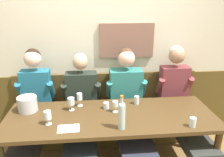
{
  "coord_description": "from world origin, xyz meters",
  "views": [
    {
      "loc": [
        -0.19,
        -1.98,
        1.94
      ],
      "look_at": [
        0.04,
        0.46,
        1.06
      ],
      "focal_mm": 36.17,
      "sensor_mm": 36.0,
      "label": 1
    }
  ],
  "objects_px": {
    "wine_bottle_amber_mid": "(122,114)",
    "water_tumbler_center": "(193,122)",
    "person_center_left_seat": "(129,107)",
    "person_right_seat": "(181,105)",
    "person_left_seat": "(32,111)",
    "wine_glass_mid_right": "(48,115)",
    "ice_bucket": "(28,104)",
    "wall_bench": "(107,121)",
    "water_tumbler_right": "(106,106)",
    "wine_glass_left_end": "(80,97)",
    "dining_table": "(111,121)",
    "water_tumbler_left": "(137,100)",
    "person_center_right_seat": "(81,114)",
    "wine_glass_center_rear": "(71,102)",
    "wine_glass_near_bucket": "(115,105)"
  },
  "relations": [
    {
      "from": "water_tumbler_right",
      "to": "water_tumbler_left",
      "type": "xyz_separation_m",
      "value": [
        0.37,
        0.09,
        0.01
      ]
    },
    {
      "from": "person_right_seat",
      "to": "wine_bottle_amber_mid",
      "type": "bearing_deg",
      "value": -145.28
    },
    {
      "from": "dining_table",
      "to": "wine_bottle_amber_mid",
      "type": "relative_size",
      "value": 6.5
    },
    {
      "from": "ice_bucket",
      "to": "water_tumbler_left",
      "type": "height_order",
      "value": "ice_bucket"
    },
    {
      "from": "wall_bench",
      "to": "person_right_seat",
      "type": "xyz_separation_m",
      "value": [
        0.92,
        -0.34,
        0.38
      ]
    },
    {
      "from": "person_center_left_seat",
      "to": "water_tumbler_left",
      "type": "height_order",
      "value": "person_center_left_seat"
    },
    {
      "from": "wine_glass_left_end",
      "to": "wine_glass_mid_right",
      "type": "distance_m",
      "value": 0.49
    },
    {
      "from": "ice_bucket",
      "to": "water_tumbler_center",
      "type": "height_order",
      "value": "ice_bucket"
    },
    {
      "from": "person_center_right_seat",
      "to": "water_tumbler_right",
      "type": "distance_m",
      "value": 0.36
    },
    {
      "from": "ice_bucket",
      "to": "water_tumbler_left",
      "type": "relative_size",
      "value": 2.17
    },
    {
      "from": "wine_bottle_amber_mid",
      "to": "person_right_seat",
      "type": "bearing_deg",
      "value": 34.72
    },
    {
      "from": "person_center_left_seat",
      "to": "water_tumbler_right",
      "type": "relative_size",
      "value": 17.72
    },
    {
      "from": "ice_bucket",
      "to": "water_tumbler_center",
      "type": "relative_size",
      "value": 2.2
    },
    {
      "from": "person_right_seat",
      "to": "water_tumbler_left",
      "type": "xyz_separation_m",
      "value": [
        -0.59,
        -0.07,
        0.12
      ]
    },
    {
      "from": "wine_bottle_amber_mid",
      "to": "person_center_left_seat",
      "type": "bearing_deg",
      "value": 73.39
    },
    {
      "from": "person_left_seat",
      "to": "water_tumbler_right",
      "type": "height_order",
      "value": "person_left_seat"
    },
    {
      "from": "person_center_right_seat",
      "to": "wine_glass_mid_right",
      "type": "height_order",
      "value": "person_center_right_seat"
    },
    {
      "from": "person_left_seat",
      "to": "wine_glass_center_rear",
      "type": "bearing_deg",
      "value": -17.74
    },
    {
      "from": "wine_bottle_amber_mid",
      "to": "water_tumbler_center",
      "type": "relative_size",
      "value": 3.59
    },
    {
      "from": "ice_bucket",
      "to": "wine_glass_mid_right",
      "type": "bearing_deg",
      "value": -48.66
    },
    {
      "from": "ice_bucket",
      "to": "wall_bench",
      "type": "bearing_deg",
      "value": 26.75
    },
    {
      "from": "wine_glass_left_end",
      "to": "water_tumbler_left",
      "type": "height_order",
      "value": "wine_glass_left_end"
    },
    {
      "from": "ice_bucket",
      "to": "water_tumbler_left",
      "type": "distance_m",
      "value": 1.25
    },
    {
      "from": "wall_bench",
      "to": "person_center_right_seat",
      "type": "height_order",
      "value": "person_center_right_seat"
    },
    {
      "from": "person_right_seat",
      "to": "wine_glass_left_end",
      "type": "bearing_deg",
      "value": -177.4
    },
    {
      "from": "person_left_seat",
      "to": "wine_glass_mid_right",
      "type": "distance_m",
      "value": 0.55
    },
    {
      "from": "wine_glass_near_bucket",
      "to": "wine_bottle_amber_mid",
      "type": "bearing_deg",
      "value": -85.93
    },
    {
      "from": "water_tumbler_center",
      "to": "person_right_seat",
      "type": "bearing_deg",
      "value": 77.05
    },
    {
      "from": "wall_bench",
      "to": "person_right_seat",
      "type": "relative_size",
      "value": 1.9
    },
    {
      "from": "dining_table",
      "to": "person_left_seat",
      "type": "height_order",
      "value": "person_left_seat"
    },
    {
      "from": "person_center_left_seat",
      "to": "person_right_seat",
      "type": "bearing_deg",
      "value": -1.15
    },
    {
      "from": "wall_bench",
      "to": "dining_table",
      "type": "bearing_deg",
      "value": -90.0
    },
    {
      "from": "wine_bottle_amber_mid",
      "to": "water_tumbler_right",
      "type": "xyz_separation_m",
      "value": [
        -0.12,
        0.43,
        -0.12
      ]
    },
    {
      "from": "person_right_seat",
      "to": "wall_bench",
      "type": "bearing_deg",
      "value": 160.01
    },
    {
      "from": "person_right_seat",
      "to": "water_tumbler_left",
      "type": "relative_size",
      "value": 13.74
    },
    {
      "from": "ice_bucket",
      "to": "wine_glass_mid_right",
      "type": "height_order",
      "value": "ice_bucket"
    },
    {
      "from": "person_center_left_seat",
      "to": "ice_bucket",
      "type": "height_order",
      "value": "person_center_left_seat"
    },
    {
      "from": "person_center_left_seat",
      "to": "water_tumbler_right",
      "type": "height_order",
      "value": "person_center_left_seat"
    },
    {
      "from": "person_right_seat",
      "to": "water_tumbler_left",
      "type": "height_order",
      "value": "person_right_seat"
    },
    {
      "from": "wine_glass_mid_right",
      "to": "water_tumbler_right",
      "type": "bearing_deg",
      "value": 25.2
    },
    {
      "from": "water_tumbler_right",
      "to": "wall_bench",
      "type": "bearing_deg",
      "value": 85.46
    },
    {
      "from": "person_center_left_seat",
      "to": "water_tumbler_center",
      "type": "height_order",
      "value": "person_center_left_seat"
    },
    {
      "from": "ice_bucket",
      "to": "water_tumbler_right",
      "type": "distance_m",
      "value": 0.88
    },
    {
      "from": "wine_bottle_amber_mid",
      "to": "wine_glass_mid_right",
      "type": "height_order",
      "value": "wine_bottle_amber_mid"
    },
    {
      "from": "person_left_seat",
      "to": "water_tumbler_left",
      "type": "relative_size",
      "value": 13.7
    },
    {
      "from": "person_left_seat",
      "to": "ice_bucket",
      "type": "xyz_separation_m",
      "value": [
        -0.0,
        -0.13,
        0.16
      ]
    },
    {
      "from": "person_center_right_seat",
      "to": "water_tumbler_right",
      "type": "bearing_deg",
      "value": -24.43
    },
    {
      "from": "ice_bucket",
      "to": "wine_glass_left_end",
      "type": "distance_m",
      "value": 0.58
    },
    {
      "from": "wine_bottle_amber_mid",
      "to": "wine_glass_mid_right",
      "type": "distance_m",
      "value": 0.74
    },
    {
      "from": "wine_glass_center_rear",
      "to": "wall_bench",
      "type": "bearing_deg",
      "value": 48.59
    }
  ]
}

